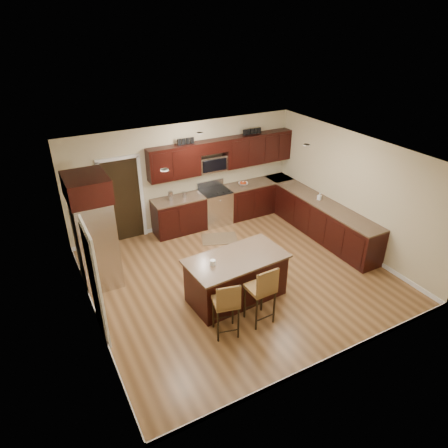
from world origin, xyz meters
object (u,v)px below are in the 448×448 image
island (236,279)px  stool_left (227,303)px  refrigerator (94,230)px  range (215,206)px  stool_mid (263,289)px

island → stool_left: 1.11m
stool_left → refrigerator: size_ratio=0.48×
range → stool_left: (-1.75, -3.87, 0.23)m
island → stool_mid: (0.04, -0.85, 0.31)m
island → stool_left: stool_left is taller
range → stool_mid: bearing=-105.1°
island → refrigerator: refrigerator is taller
stool_mid → refrigerator: size_ratio=0.51×
stool_mid → refrigerator: (-2.26, 2.68, 0.46)m
island → stool_mid: stool_mid is taller
island → stool_left: size_ratio=1.77×
island → stool_left: (-0.67, -0.84, 0.27)m
range → refrigerator: size_ratio=0.47×
stool_left → refrigerator: (-1.55, 2.68, 0.50)m
island → stool_left: bearing=-132.3°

